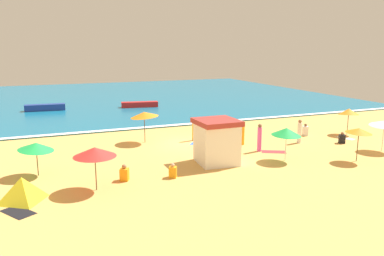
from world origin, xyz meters
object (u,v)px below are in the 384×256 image
at_px(beach_umbrella_5, 144,114).
at_px(beachgoer_7, 342,138).
at_px(beach_umbrella_4, 359,131).
at_px(beachgoer_5, 305,130).
at_px(beachgoer_8, 242,134).
at_px(beach_umbrella_0, 286,132).
at_px(beach_umbrella_1, 36,146).
at_px(beach_umbrella_3, 349,112).
at_px(beach_umbrella_6, 95,152).
at_px(small_boat_1, 45,107).
at_px(beachgoer_2, 300,132).
at_px(lifeguard_cabana, 217,141).
at_px(beachgoer_6, 194,129).
at_px(beachgoer_4, 259,138).
at_px(beach_umbrella_2, 384,123).
at_px(beach_tent, 22,189).
at_px(beachgoer_3, 124,174).
at_px(small_boat_0, 140,104).
at_px(beachgoer_0, 173,172).

distance_m(beach_umbrella_5, beachgoer_7, 14.69).
relative_size(beach_umbrella_4, beachgoer_5, 2.29).
relative_size(beachgoer_7, beachgoer_8, 0.51).
relative_size(beach_umbrella_0, beach_umbrella_1, 0.94).
bearing_deg(beach_umbrella_3, beach_umbrella_6, -166.47).
distance_m(beach_umbrella_5, small_boat_1, 18.93).
bearing_deg(beachgoer_2, small_boat_1, 127.16).
height_order(beach_umbrella_4, small_boat_1, beach_umbrella_4).
bearing_deg(small_boat_1, lifeguard_cabana, -69.84).
bearing_deg(beachgoer_6, beachgoer_2, -28.15).
xyz_separation_m(lifeguard_cabana, beachgoer_4, (3.88, 1.34, -0.44)).
bearing_deg(beachgoer_5, beach_umbrella_2, -72.14).
bearing_deg(beach_umbrella_6, beach_tent, -178.25).
xyz_separation_m(beachgoer_3, small_boat_1, (-3.05, 25.53, 0.07)).
xyz_separation_m(beachgoer_2, small_boat_0, (-6.62, 20.78, -0.44)).
height_order(lifeguard_cabana, beachgoer_7, lifeguard_cabana).
bearing_deg(small_boat_1, beachgoer_3, -83.18).
xyz_separation_m(beach_umbrella_5, beachgoer_6, (3.64, -0.80, -1.24)).
height_order(beach_tent, beachgoer_6, beachgoer_6).
xyz_separation_m(beach_umbrella_1, beachgoer_4, (14.07, -0.22, -0.74)).
distance_m(beach_umbrella_1, beachgoer_6, 12.01).
xyz_separation_m(lifeguard_cabana, small_boat_1, (-8.99, 24.49, -0.93)).
relative_size(beach_umbrella_0, beachgoer_3, 2.80).
bearing_deg(lifeguard_cabana, beach_umbrella_2, -8.43).
relative_size(beach_umbrella_6, beachgoer_5, 2.84).
bearing_deg(beach_umbrella_1, beachgoer_5, 7.11).
relative_size(beachgoer_2, beachgoer_3, 1.96).
distance_m(beach_umbrella_6, beachgoer_2, 16.00).
xyz_separation_m(beach_umbrella_3, beach_tent, (-24.21, -5.12, -1.29)).
relative_size(beach_umbrella_3, small_boat_1, 0.55).
bearing_deg(beachgoer_6, beachgoer_0, -120.27).
bearing_deg(beachgoer_5, beachgoer_8, -173.72).
bearing_deg(beachgoer_4, beach_umbrella_4, -44.51).
xyz_separation_m(beachgoer_0, small_boat_0, (4.64, 24.58, 0.06)).
distance_m(beach_umbrella_4, beachgoer_4, 6.23).
bearing_deg(beach_umbrella_0, small_boat_0, 96.97).
distance_m(beach_umbrella_4, beachgoer_6, 11.54).
height_order(beach_umbrella_4, beachgoer_3, beach_umbrella_4).
bearing_deg(small_boat_0, beach_umbrella_0, -83.03).
relative_size(beach_umbrella_4, small_boat_0, 0.52).
bearing_deg(beachgoer_8, beach_umbrella_3, -1.55).
relative_size(beach_umbrella_0, beachgoer_2, 1.43).
height_order(beach_umbrella_3, beach_umbrella_6, beach_umbrella_6).
xyz_separation_m(beach_umbrella_1, small_boat_1, (1.19, 22.92, -1.22)).
bearing_deg(beachgoer_7, beachgoer_2, 155.97).
distance_m(beach_umbrella_1, beachgoer_4, 14.09).
distance_m(beach_umbrella_0, beachgoer_6, 7.87).
distance_m(beach_umbrella_3, beachgoer_6, 12.67).
xyz_separation_m(beachgoer_6, small_boat_1, (-9.97, 18.56, -0.42)).
bearing_deg(beach_umbrella_2, beach_umbrella_5, 149.54).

